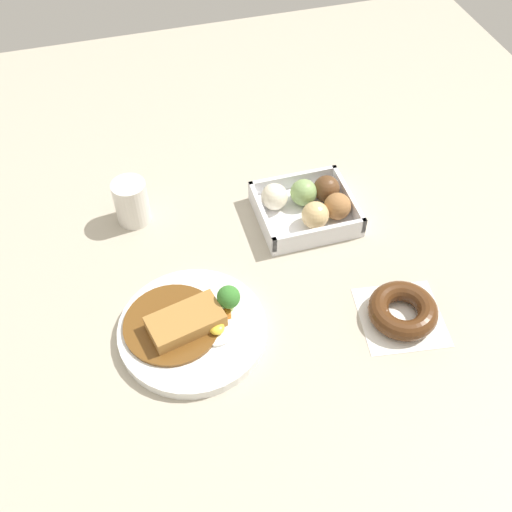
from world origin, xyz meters
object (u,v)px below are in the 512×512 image
Objects in this scene: chocolate_ring_donut at (403,311)px; curry_plate at (192,327)px; donut_box at (309,205)px; coffee_mug at (131,202)px.

curry_plate is at bearing -11.05° from chocolate_ring_donut.
coffee_mug reaches higher than donut_box.
donut_box is 0.27m from chocolate_ring_donut.
curry_plate reaches higher than donut_box.
curry_plate is at bearing 36.82° from donut_box.
curry_plate is at bearing 100.11° from coffee_mug.
donut_box is 0.32m from coffee_mug.
chocolate_ring_donut is 0.51m from coffee_mug.
donut_box is (-0.26, -0.20, 0.01)m from curry_plate.
donut_box is 2.04× the size of coffee_mug.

